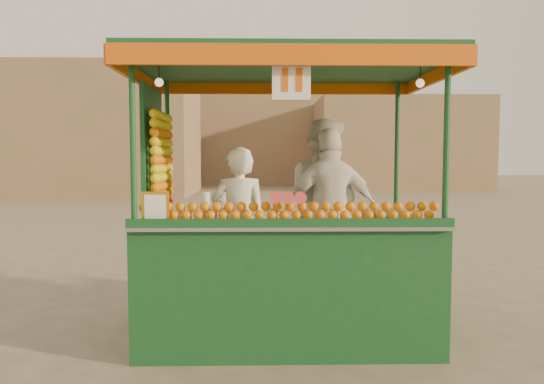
{
  "coord_description": "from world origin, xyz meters",
  "views": [
    {
      "loc": [
        -0.69,
        -4.97,
        1.82
      ],
      "look_at": [
        -0.58,
        0.15,
        1.47
      ],
      "focal_mm": 33.7,
      "sensor_mm": 36.0,
      "label": 1
    }
  ],
  "objects_px": {
    "juice_cart": "(279,248)",
    "vendor_middle": "(323,203)",
    "vendor_right": "(331,211)",
    "vendor_left": "(239,224)"
  },
  "relations": [
    {
      "from": "juice_cart",
      "to": "vendor_middle",
      "type": "relative_size",
      "value": 1.59
    },
    {
      "from": "vendor_right",
      "to": "vendor_left",
      "type": "bearing_deg",
      "value": 6.09
    },
    {
      "from": "juice_cart",
      "to": "vendor_left",
      "type": "distance_m",
      "value": 0.5
    },
    {
      "from": "vendor_middle",
      "to": "vendor_right",
      "type": "relative_size",
      "value": 1.06
    },
    {
      "from": "vendor_middle",
      "to": "vendor_right",
      "type": "height_order",
      "value": "vendor_middle"
    },
    {
      "from": "juice_cart",
      "to": "vendor_middle",
      "type": "distance_m",
      "value": 1.0
    },
    {
      "from": "vendor_middle",
      "to": "vendor_right",
      "type": "bearing_deg",
      "value": 150.28
    },
    {
      "from": "vendor_middle",
      "to": "juice_cart",
      "type": "bearing_deg",
      "value": 104.31
    },
    {
      "from": "vendor_left",
      "to": "vendor_right",
      "type": "distance_m",
      "value": 1.04
    },
    {
      "from": "vendor_middle",
      "to": "vendor_right",
      "type": "xyz_separation_m",
      "value": [
        0.05,
        -0.28,
        -0.06
      ]
    }
  ]
}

